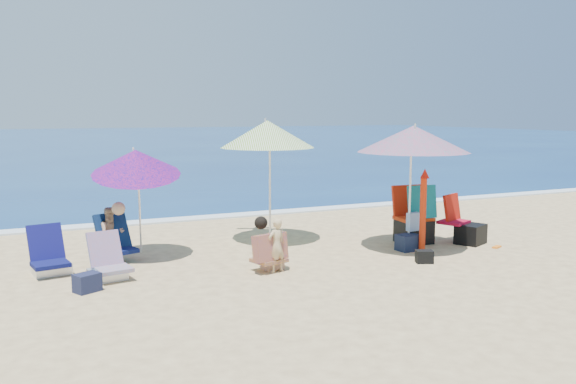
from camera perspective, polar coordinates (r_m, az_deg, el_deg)
name	(u,v)px	position (r m, az deg, el deg)	size (l,w,h in m)	color
ground	(332,269)	(9.33, 4.25, -7.36)	(120.00, 120.00, 0.00)	#D8BC84
sea	(75,142)	(53.14, -19.66, 4.55)	(120.00, 80.00, 0.12)	navy
foam	(227,216)	(13.91, -5.83, -2.29)	(120.00, 0.50, 0.04)	white
umbrella_turquoise	(413,139)	(10.50, 11.88, 4.97)	(2.53, 2.53, 2.22)	white
umbrella_striped	(267,134)	(10.94, -1.97, 5.54)	(2.10, 2.10, 2.30)	silver
umbrella_blue	(136,162)	(9.98, -14.30, 2.78)	(1.69, 1.74, 1.96)	white
furled_umbrella	(423,206)	(10.53, 12.78, -1.33)	(0.20, 0.24, 1.46)	red
chair_navy	(50,261)	(9.71, -21.77, -6.13)	(0.62, 0.78, 0.72)	#0C1046
chair_rainbow	(108,267)	(9.12, -16.79, -6.86)	(0.62, 0.72, 0.67)	#C55B45
camp_chair_left	(466,229)	(11.53, 16.61, -3.40)	(0.84, 0.85, 0.89)	#A90C29
camp_chair_right	(414,222)	(11.29, 11.95, -2.79)	(0.75, 0.82, 1.11)	#BC300D
person_center	(272,246)	(9.07, -1.51, -5.13)	(0.60, 0.51, 0.84)	tan
person_left	(112,234)	(10.12, -16.40, -3.85)	(0.67, 0.74, 0.99)	tan
bag_navy_a	(87,283)	(8.59, -18.61, -8.19)	(0.39, 0.35, 0.25)	#1A1E39
bag_tan	(273,261)	(9.29, -1.48, -6.57)	(0.35, 0.30, 0.26)	tan
bag_navy_b	(408,242)	(10.71, 11.37, -4.74)	(0.40, 0.31, 0.28)	#171E33
bag_black_b	(424,257)	(9.90, 12.88, -6.03)	(0.32, 0.27, 0.20)	black
orange_item	(497,247)	(11.37, 19.29, -4.97)	(0.23, 0.17, 0.03)	orange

